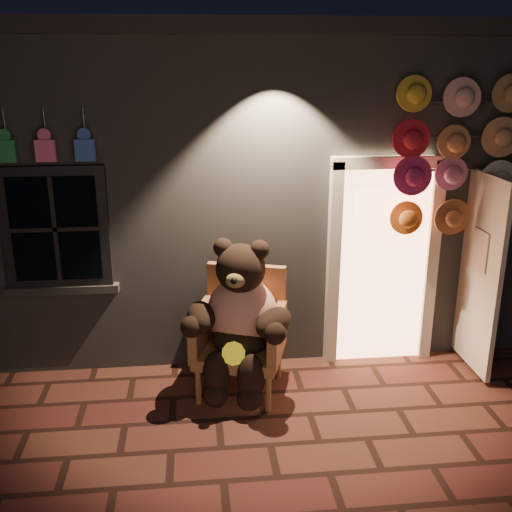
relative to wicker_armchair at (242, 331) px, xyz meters
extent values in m
plane|color=#512B1F|center=(0.16, -1.01, -0.59)|extent=(60.00, 60.00, 0.00)
cube|color=slate|center=(0.16, 2.99, 1.06)|extent=(7.00, 5.00, 3.30)
cube|color=black|center=(0.16, 2.99, 2.79)|extent=(7.30, 5.30, 0.16)
cube|color=black|center=(-1.74, 0.45, 0.96)|extent=(1.00, 0.10, 1.20)
cube|color=black|center=(-1.74, 0.42, 0.96)|extent=(0.82, 0.06, 1.02)
cube|color=slate|center=(-1.74, 0.45, 0.33)|extent=(1.10, 0.14, 0.08)
cube|color=#FFAE72|center=(1.51, 0.47, 0.46)|extent=(0.92, 0.10, 2.10)
cube|color=beige|center=(0.99, 0.43, 0.46)|extent=(0.12, 0.12, 2.20)
cube|color=beige|center=(2.03, 0.43, 0.46)|extent=(0.12, 0.12, 2.20)
cube|color=beige|center=(1.51, 0.43, 1.54)|extent=(1.16, 0.12, 0.12)
cube|color=beige|center=(2.41, 0.09, 0.46)|extent=(0.05, 0.80, 2.00)
cube|color=#227E3D|center=(-2.09, 0.37, 1.71)|extent=(0.18, 0.07, 0.20)
cylinder|color=#59595E|center=(-2.09, 0.43, 1.96)|extent=(0.02, 0.02, 0.25)
cube|color=#D5577C|center=(-1.74, 0.37, 1.71)|extent=(0.18, 0.07, 0.20)
cylinder|color=#59595E|center=(-1.74, 0.43, 1.96)|extent=(0.02, 0.02, 0.25)
cube|color=#2F4CA6|center=(-1.39, 0.37, 1.71)|extent=(0.18, 0.07, 0.20)
cylinder|color=#59595E|center=(-1.39, 0.43, 1.96)|extent=(0.02, 0.02, 0.25)
cube|color=#A47B3F|center=(-0.03, -0.09, -0.18)|extent=(0.95, 0.91, 0.11)
cube|color=#A47B3F|center=(0.07, 0.23, 0.21)|extent=(0.77, 0.31, 0.78)
cube|color=#A47B3F|center=(-0.38, -0.01, 0.04)|extent=(0.28, 0.66, 0.44)
cube|color=#A47B3F|center=(0.32, -0.22, 0.04)|extent=(0.28, 0.66, 0.44)
cylinder|color=#A47B3F|center=(-0.44, -0.29, -0.41)|extent=(0.06, 0.06, 0.35)
cylinder|color=#A47B3F|center=(0.20, -0.49, -0.41)|extent=(0.06, 0.06, 0.35)
cylinder|color=#A47B3F|center=(-0.26, 0.30, -0.41)|extent=(0.06, 0.06, 0.35)
cylinder|color=#A47B3F|center=(0.38, 0.11, -0.41)|extent=(0.06, 0.06, 0.35)
ellipsoid|color=red|center=(0.00, -0.05, 0.20)|extent=(0.81, 0.72, 0.71)
ellipsoid|color=black|center=(-0.02, -0.13, -0.01)|extent=(0.67, 0.62, 0.34)
sphere|color=black|center=(-0.01, -0.10, 0.67)|extent=(0.57, 0.57, 0.46)
sphere|color=black|center=(-0.17, -0.02, 0.85)|extent=(0.18, 0.18, 0.18)
sphere|color=black|center=(0.16, -0.12, 0.85)|extent=(0.18, 0.18, 0.18)
ellipsoid|color=olive|center=(-0.07, -0.30, 0.63)|extent=(0.21, 0.17, 0.14)
ellipsoid|color=black|center=(-0.39, -0.16, 0.23)|extent=(0.29, 0.48, 0.26)
ellipsoid|color=black|center=(0.26, -0.36, 0.23)|extent=(0.49, 0.53, 0.26)
ellipsoid|color=black|center=(-0.26, -0.37, -0.25)|extent=(0.26, 0.26, 0.44)
ellipsoid|color=black|center=(0.04, -0.46, -0.25)|extent=(0.26, 0.26, 0.44)
sphere|color=black|center=(-0.28, -0.43, -0.43)|extent=(0.24, 0.24, 0.24)
sphere|color=black|center=(0.03, -0.52, -0.43)|extent=(0.24, 0.24, 0.24)
cylinder|color=yellow|center=(-0.11, -0.42, -0.03)|extent=(0.24, 0.15, 0.21)
cylinder|color=#59595E|center=(2.76, 0.37, 0.87)|extent=(0.04, 0.04, 2.92)
cylinder|color=#59595E|center=(2.44, 0.35, 2.11)|extent=(1.30, 0.03, 0.03)
cylinder|color=#59595E|center=(2.44, 0.35, 1.79)|extent=(1.30, 0.03, 0.03)
cylinder|color=#59595E|center=(2.44, 0.35, 1.46)|extent=(1.30, 0.03, 0.03)
cylinder|color=gold|center=(1.66, 0.29, 2.17)|extent=(0.37, 0.11, 0.37)
cylinder|color=#F1AB9C|center=(2.09, 0.26, 2.17)|extent=(0.37, 0.11, 0.37)
cylinder|color=#9B784A|center=(2.52, 0.23, 2.17)|extent=(0.37, 0.11, 0.37)
cylinder|color=red|center=(1.66, 0.26, 1.79)|extent=(0.37, 0.11, 0.37)
cylinder|color=#C87A48|center=(2.09, 0.23, 1.79)|extent=(0.37, 0.11, 0.37)
cylinder|color=tan|center=(2.52, 0.29, 1.79)|extent=(0.37, 0.11, 0.37)
cylinder|color=#B3255C|center=(1.66, 0.23, 1.41)|extent=(0.37, 0.11, 0.37)
cylinder|color=#C16992|center=(2.09, 0.29, 1.41)|extent=(0.37, 0.11, 0.37)
cylinder|color=beige|center=(2.52, 0.26, 1.41)|extent=(0.37, 0.11, 0.37)
cylinder|color=orange|center=(1.66, 0.29, 1.03)|extent=(0.37, 0.11, 0.37)
cylinder|color=brown|center=(2.09, 0.26, 1.03)|extent=(0.37, 0.11, 0.37)
camera|label=1|loc=(-0.42, -5.26, 2.48)|focal=42.00mm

